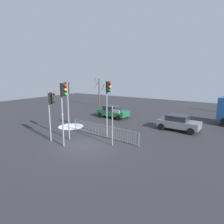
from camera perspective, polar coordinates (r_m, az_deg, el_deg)
The scene contains 11 objects.
ground_plane at distance 15.14m, azimuth -8.04°, elevation -9.61°, with size 60.00×60.00×0.00m, color #2D2D33.
traffic_light_rear_right at distance 16.39m, azimuth -1.19°, elevation 4.72°, with size 0.57×0.35×4.80m.
traffic_light_mid_left at distance 16.15m, azimuth -12.78°, elevation 4.25°, with size 0.49×0.44×4.76m.
traffic_light_foreground_left at distance 14.42m, azimuth -13.97°, elevation 3.44°, with size 0.57×0.33×4.76m.
traffic_light_mid_right at distance 16.02m, azimuth -17.28°, elevation 1.97°, with size 0.47×0.46×3.99m.
direction_sign_post at distance 14.48m, azimuth 0.26°, elevation -3.42°, with size 0.77×0.24×3.02m.
pedestrian_guard_railing at distance 16.72m, azimuth -2.58°, elevation -5.51°, with size 7.04×0.63×1.07m.
car_grey_trailing at distance 19.71m, azimuth 18.66°, elevation -2.90°, with size 3.86×2.05×1.47m.
car_green_near at distance 24.07m, azimuth 0.27°, elevation 0.11°, with size 3.83×1.97×1.47m.
bare_tree_left at distance 32.53m, azimuth -3.75°, elevation 5.86°, with size 1.75×1.75×4.64m.
snow_patch_kerb at distance 20.63m, azimuth -11.81°, elevation -4.12°, with size 2.54×2.54×0.01m, color white.
Camera 1 is at (9.61, -10.44, 5.28)m, focal length 31.59 mm.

